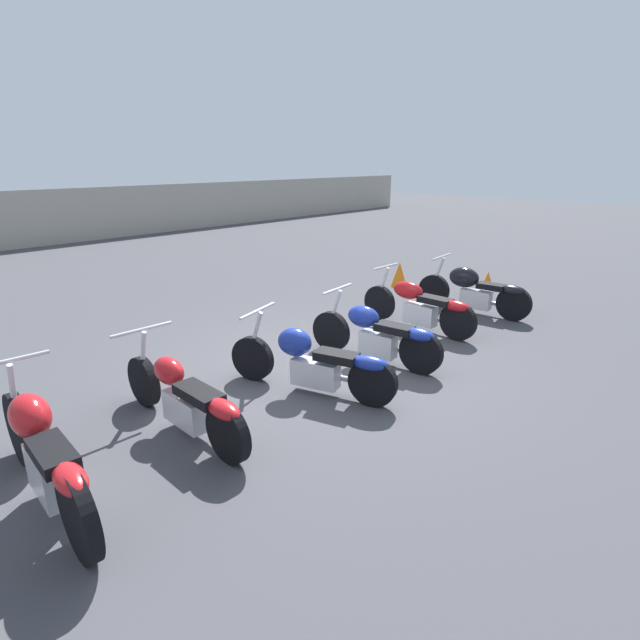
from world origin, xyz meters
The scene contains 9 objects.
ground_plane centered at (0.00, 0.00, 0.00)m, with size 60.00×60.00×0.00m, color #424247.
motorcycle_slot_0 centered at (-3.49, -0.32, 0.45)m, with size 0.64×2.23×1.04m.
motorcycle_slot_1 centered at (-2.14, -0.17, 0.38)m, with size 0.69×2.15×0.94m.
motorcycle_slot_2 centered at (-0.62, -0.48, 0.39)m, with size 0.92×2.08×0.93m.
motorcycle_slot_3 centered at (0.63, -0.47, 0.39)m, with size 0.69×1.96×0.95m.
motorcycle_slot_4 centered at (2.18, -0.17, 0.40)m, with size 0.63×2.08×0.95m.
motorcycle_slot_5 centered at (3.63, -0.38, 0.43)m, with size 0.74×2.06×0.96m.
traffic_cone_near centered at (4.38, 1.69, 0.26)m, with size 0.35×0.35×0.53m.
traffic_cone_far centered at (5.47, 0.19, 0.18)m, with size 0.27×0.27×0.37m.
Camera 1 is at (-4.51, -4.17, 2.64)m, focal length 28.00 mm.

